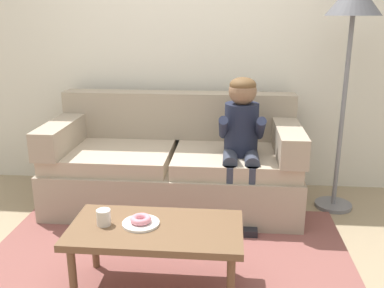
# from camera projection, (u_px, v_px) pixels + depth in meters

# --- Properties ---
(ground) EXTENTS (10.00, 10.00, 0.00)m
(ground) POSITION_uv_depth(u_px,v_px,m) (169.00, 256.00, 2.85)
(ground) COLOR #9E896B
(wall_back) EXTENTS (8.00, 0.10, 2.80)m
(wall_back) POSITION_uv_depth(u_px,v_px,m) (189.00, 32.00, 3.78)
(wall_back) COLOR silver
(wall_back) RESTS_ON ground
(area_rug) EXTENTS (2.40, 2.01, 0.01)m
(area_rug) POSITION_uv_depth(u_px,v_px,m) (163.00, 277.00, 2.61)
(area_rug) COLOR brown
(area_rug) RESTS_ON ground
(couch) EXTENTS (2.02, 0.90, 0.90)m
(couch) POSITION_uv_depth(u_px,v_px,m) (174.00, 166.00, 3.57)
(couch) COLOR tan
(couch) RESTS_ON ground
(coffee_table) EXTENTS (0.97, 0.50, 0.41)m
(coffee_table) POSITION_uv_depth(u_px,v_px,m) (156.00, 234.00, 2.39)
(coffee_table) COLOR brown
(coffee_table) RESTS_ON ground
(person_child) EXTENTS (0.34, 0.58, 1.10)m
(person_child) POSITION_uv_depth(u_px,v_px,m) (241.00, 135.00, 3.23)
(person_child) COLOR #1E2338
(person_child) RESTS_ON ground
(plate) EXTENTS (0.21, 0.21, 0.01)m
(plate) POSITION_uv_depth(u_px,v_px,m) (141.00, 223.00, 2.40)
(plate) COLOR white
(plate) RESTS_ON coffee_table
(donut) EXTENTS (0.16, 0.16, 0.04)m
(donut) POSITION_uv_depth(u_px,v_px,m) (141.00, 219.00, 2.39)
(donut) COLOR pink
(donut) RESTS_ON plate
(mug) EXTENTS (0.08, 0.08, 0.09)m
(mug) POSITION_uv_depth(u_px,v_px,m) (104.00, 217.00, 2.39)
(mug) COLOR silver
(mug) RESTS_ON coffee_table
(floor_lamp) EXTENTS (0.41, 0.41, 1.80)m
(floor_lamp) POSITION_uv_depth(u_px,v_px,m) (353.00, 16.00, 3.14)
(floor_lamp) COLOR slate
(floor_lamp) RESTS_ON ground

